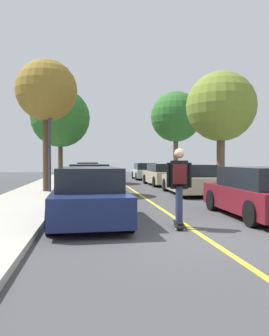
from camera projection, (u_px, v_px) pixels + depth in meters
The scene contains 18 objects.
ground at pixel (199, 234), 7.16m from camera, with size 80.00×80.00×0.00m, color #424244.
center_line at pixel (160, 208), 11.12m from camera, with size 0.12×39.20×0.01m, color gold.
parked_car_left_nearest at pixel (88, 194), 8.78m from camera, with size 1.99×4.62×1.39m.
parked_car_left_near at pixel (88, 180), 14.95m from camera, with size 2.05×4.69×1.41m.
parked_car_left_far at pixel (88, 175), 20.98m from camera, with size 1.94×4.25×1.30m.
parked_car_left_farthest at pixel (88, 171), 27.61m from camera, with size 2.05×4.74×1.42m.
parked_car_right_nearest at pixel (260, 193), 9.25m from camera, with size 1.98×4.12×1.39m.
parked_car_right_near at pixel (190, 179), 15.67m from camera, with size 2.02×4.59×1.38m.
parked_car_right_far at pixel (163, 175), 21.22m from camera, with size 1.99×4.36×1.37m.
parked_car_right_farthest at pixel (145, 171), 28.05m from camera, with size 1.94×4.09×1.36m.
street_tree_left_nearest at pixel (47, 92), 15.69m from camera, with size 2.85×2.85×6.13m.
street_tree_left_near at pixel (60, 118), 23.47m from camera, with size 4.10×4.10×6.47m.
street_tree_right_nearest at pixel (221, 107), 16.83m from camera, with size 3.48×3.48×5.88m.
street_tree_right_near at pixel (176, 117), 25.47m from camera, with size 3.81×3.81×6.66m.
fire_hydrant at pixel (248, 188), 13.13m from camera, with size 0.20×0.20×0.70m.
streetlamp at pixel (49, 128), 15.37m from camera, with size 0.36×0.24×5.08m.
skateboard at pixel (179, 224), 7.83m from camera, with size 0.38×0.87×0.10m.
skateboarder at pixel (179, 181), 7.78m from camera, with size 0.59×0.71×1.74m.
Camera 1 is at (-2.35, -6.87, 1.57)m, focal length 35.97 mm.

